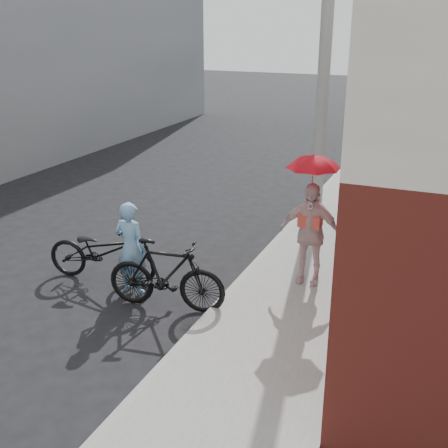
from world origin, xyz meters
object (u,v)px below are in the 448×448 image
Objects in this scene: bike_left at (102,252)px; bike_right at (166,275)px; utility_pole at (325,59)px; kimono_woman at (310,233)px; planter at (377,256)px; officer at (131,248)px.

bike_right is at bearing -114.04° from bike_left.
kimono_woman is (0.92, -4.20, -2.51)m from utility_pole.
utility_pole is at bearing -17.24° from bike_right.
utility_pole reaches higher than planter.
kimono_woman is (1.85, 1.61, 0.41)m from bike_right.
utility_pole is 16.50× the size of planter.
bike_right reaches higher than bike_left.
bike_right is at bearing -99.13° from utility_pole.
kimono_woman is at bearing -57.12° from bike_right.
officer is at bearing 62.80° from bike_right.
planter is (4.36, 2.41, -0.30)m from bike_left.
bike_left is at bearing -10.54° from officer.
kimono_woman reaches higher than officer.
utility_pole is at bearing -31.91° from bike_left.
utility_pole is at bearing 122.88° from planter.
bike_right is at bearing -134.62° from planter.
kimono_woman is at bearing -77.67° from utility_pole.
officer is at bearing -156.46° from kimono_woman.
bike_left is (-2.46, -5.35, -2.97)m from utility_pole.
utility_pole is 3.46× the size of bike_left.
planter is at bearing -68.28° from bike_left.
utility_pole is at bearing -103.57° from officer.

